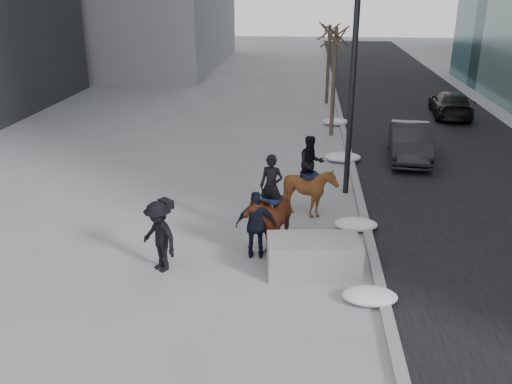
# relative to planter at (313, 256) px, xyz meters

# --- Properties ---
(ground) EXTENTS (120.00, 120.00, 0.00)m
(ground) POSITION_rel_planter_xyz_m (-1.48, 0.11, -0.43)
(ground) COLOR gray
(ground) RESTS_ON ground
(road) EXTENTS (8.00, 90.00, 0.01)m
(road) POSITION_rel_planter_xyz_m (5.52, 10.11, -0.43)
(road) COLOR black
(road) RESTS_ON ground
(curb) EXTENTS (0.25, 90.00, 0.12)m
(curb) POSITION_rel_planter_xyz_m (1.52, 10.11, -0.37)
(curb) COLOR gray
(curb) RESTS_ON ground
(planter) EXTENTS (2.28, 1.32, 0.87)m
(planter) POSITION_rel_planter_xyz_m (0.00, 0.00, 0.00)
(planter) COLOR gray
(planter) RESTS_ON ground
(car_near) EXTENTS (1.87, 4.30, 1.38)m
(car_near) POSITION_rel_planter_xyz_m (3.80, 9.25, 0.25)
(car_near) COLOR black
(car_near) RESTS_ON ground
(car_far) EXTENTS (2.21, 4.58, 1.29)m
(car_far) POSITION_rel_planter_xyz_m (7.15, 16.80, 0.21)
(car_far) COLOR black
(car_far) RESTS_ON ground
(tree_near) EXTENTS (1.20, 1.20, 5.24)m
(tree_near) POSITION_rel_planter_xyz_m (0.92, 12.60, 2.18)
(tree_near) COLOR #3C3223
(tree_near) RESTS_ON ground
(tree_far) EXTENTS (1.20, 1.20, 4.79)m
(tree_far) POSITION_rel_planter_xyz_m (0.92, 19.50, 1.96)
(tree_far) COLOR #35281F
(tree_far) RESTS_ON ground
(mounted_left) EXTENTS (1.31, 2.04, 2.43)m
(mounted_left) POSITION_rel_planter_xyz_m (-1.10, 1.35, 0.47)
(mounted_left) COLOR #4E1F0F
(mounted_left) RESTS_ON ground
(mounted_right) EXTENTS (1.65, 1.75, 2.40)m
(mounted_right) POSITION_rel_planter_xyz_m (-0.09, 3.40, 0.53)
(mounted_right) COLOR #471A0E
(mounted_right) RESTS_ON ground
(feeder) EXTENTS (1.05, 0.88, 1.75)m
(feeder) POSITION_rel_planter_xyz_m (-1.41, 0.65, 0.44)
(feeder) COLOR black
(feeder) RESTS_ON ground
(camera_crew) EXTENTS (1.29, 1.22, 1.75)m
(camera_crew) POSITION_rel_planter_xyz_m (-3.65, -0.20, 0.45)
(camera_crew) COLOR black
(camera_crew) RESTS_ON ground
(lamppost) EXTENTS (0.25, 2.74, 9.09)m
(lamppost) POSITION_rel_planter_xyz_m (1.12, 5.14, 4.56)
(lamppost) COLOR black
(lamppost) RESTS_ON ground
(snow_piles) EXTENTS (1.38, 16.43, 0.35)m
(snow_piles) POSITION_rel_planter_xyz_m (1.22, 6.86, -0.27)
(snow_piles) COLOR silver
(snow_piles) RESTS_ON ground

